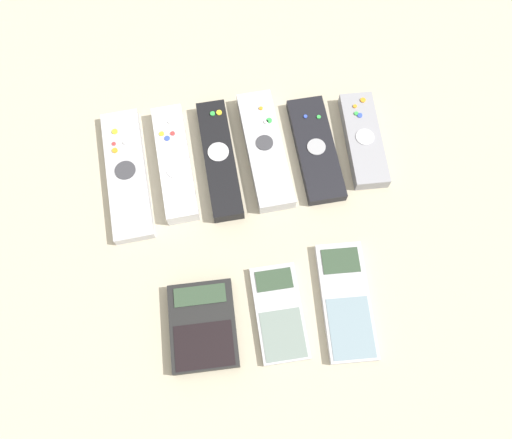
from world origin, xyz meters
name	(u,v)px	position (x,y,z in m)	size (l,w,h in m)	color
ground_plane	(259,239)	(0.00, 0.00, 0.00)	(3.00, 3.00, 0.00)	#B2A88E
remote_0	(127,174)	(-0.18, 0.13, 0.01)	(0.07, 0.21, 0.02)	#B7B7BC
remote_1	(175,163)	(-0.11, 0.13, 0.01)	(0.05, 0.19, 0.03)	silver
remote_2	(219,159)	(-0.04, 0.13, 0.01)	(0.05, 0.19, 0.02)	black
remote_3	(265,150)	(0.03, 0.13, 0.01)	(0.06, 0.19, 0.02)	#B7B7BC
remote_4	(316,149)	(0.11, 0.13, 0.01)	(0.06, 0.17, 0.02)	black
remote_5	(363,140)	(0.18, 0.13, 0.01)	(0.06, 0.16, 0.02)	gray
calculator_0	(203,326)	(-0.09, -0.11, 0.01)	(0.09, 0.12, 0.02)	black
calculator_1	(279,313)	(0.01, -0.11, 0.01)	(0.06, 0.13, 0.01)	#B2B2B7
calculator_2	(346,301)	(0.10, -0.11, 0.01)	(0.07, 0.16, 0.01)	#B2B2B7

